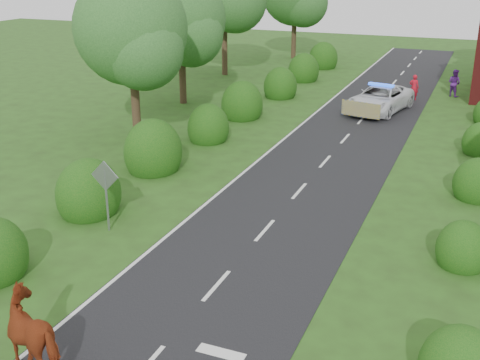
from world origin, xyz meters
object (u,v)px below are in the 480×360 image
at_px(pedestrian_purple, 454,83).
at_px(police_van, 380,99).
at_px(road_sign, 106,186).
at_px(pedestrian_red, 414,87).
at_px(cow, 39,336).

bearing_deg(pedestrian_purple, police_van, 89.11).
bearing_deg(police_van, road_sign, -93.28).
distance_m(police_van, pedestrian_red, 4.28).
relative_size(road_sign, pedestrian_purple, 1.39).
bearing_deg(police_van, cow, -84.03).
height_order(road_sign, pedestrian_purple, road_sign).
bearing_deg(pedestrian_purple, cow, 109.77).
bearing_deg(police_van, pedestrian_purple, 69.98).
bearing_deg(cow, police_van, -175.80).
bearing_deg(police_van, pedestrian_red, 81.63).
bearing_deg(pedestrian_red, road_sign, 74.35).
distance_m(cow, pedestrian_purple, 34.09).
bearing_deg(cow, road_sign, -147.86).
distance_m(pedestrian_red, pedestrian_purple, 3.17).
xyz_separation_m(pedestrian_red, pedestrian_purple, (2.34, 2.13, 0.08)).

